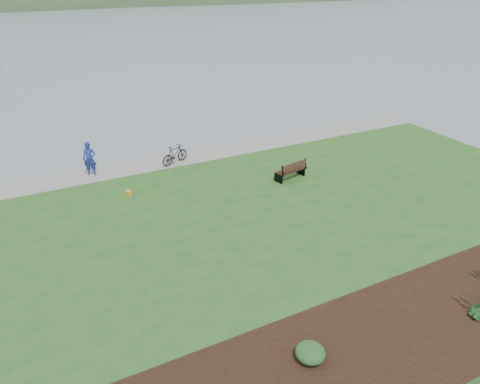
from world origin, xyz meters
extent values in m
plane|color=slate|center=(0.00, 0.00, 0.00)|extent=(600.00, 600.00, 0.00)
cube|color=#24531D|center=(0.00, -2.00, 0.20)|extent=(34.00, 20.00, 0.40)
cube|color=gray|center=(0.00, 6.90, 0.42)|extent=(34.00, 2.20, 0.03)
cube|color=black|center=(3.00, -9.80, 0.42)|extent=(24.00, 4.40, 0.04)
cube|color=#321B13|center=(3.52, 1.54, 0.89)|extent=(1.84, 0.95, 0.05)
cube|color=#321B13|center=(3.59, 1.22, 1.22)|extent=(1.76, 0.51, 0.55)
cube|color=black|center=(2.68, 1.37, 0.64)|extent=(0.18, 0.61, 0.48)
cube|color=black|center=(4.36, 1.71, 0.64)|extent=(0.18, 0.61, 0.48)
imported|color=navy|center=(-6.24, 6.90, 1.55)|extent=(0.98, 0.82, 2.30)
imported|color=black|center=(-1.50, 6.36, 0.97)|extent=(1.23, 1.96, 1.14)
cube|color=gold|center=(-5.01, 3.44, 0.55)|extent=(0.26, 0.32, 0.30)
ellipsoid|color=#143718|center=(3.41, -10.39, 0.59)|extent=(0.62, 0.62, 0.31)
ellipsoid|color=#1E4C21|center=(-2.68, -9.35, 0.66)|extent=(0.90, 0.90, 0.45)
camera|label=1|loc=(-8.54, -16.47, 10.62)|focal=32.00mm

